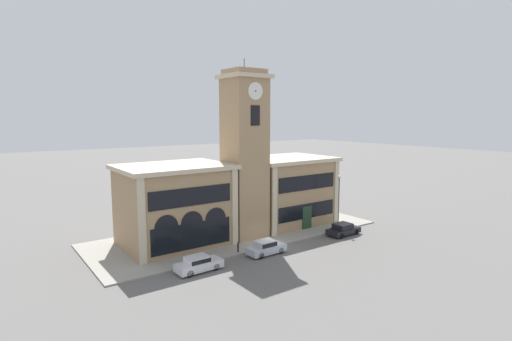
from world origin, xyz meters
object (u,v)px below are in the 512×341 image
Objects in this scene: parked_car_near at (198,263)px; bollard at (238,247)px; parked_car_far at (343,229)px; street_lamp at (339,195)px; parked_car_mid at (266,247)px.

bollard is at bearing 17.56° from parked_car_near.
parked_car_near is 19.49m from parked_car_far.
parked_car_far is at bearing -1.24° from parked_car_near.
parked_car_far is at bearing -123.33° from street_lamp.
parked_car_mid is 11.67m from parked_car_far.
parked_car_near is 1.02× the size of parked_car_far.
parked_car_mid is 3.99× the size of bollard.
parked_car_mid is 2.92m from bollard.
parked_car_mid is 0.98× the size of parked_car_far.
parked_car_near is 7.82m from parked_car_mid.
street_lamp is (20.84, 2.05, 3.73)m from parked_car_near.
street_lamp reaches higher than parked_car_mid.
parked_car_near reaches higher than bollard.
parked_car_far is (11.67, -0.00, -0.02)m from parked_car_mid.
bollard is (5.61, 1.91, -0.08)m from parked_car_near.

